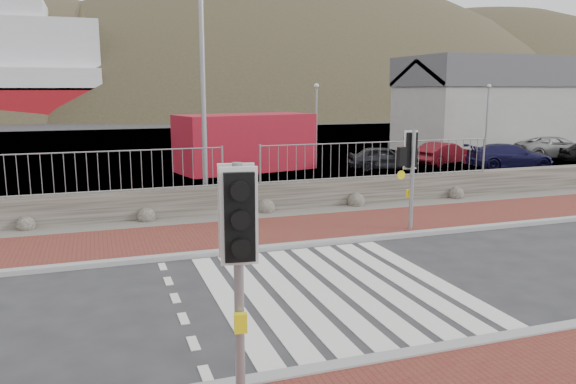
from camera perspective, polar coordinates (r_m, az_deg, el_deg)
name	(u,v)px	position (r m, az deg, el deg)	size (l,w,h in m)	color
ground	(334,289)	(11.15, 4.67, -9.78)	(220.00, 220.00, 0.00)	#28282B
sidewalk_far	(267,232)	(15.18, -2.18, -4.11)	(40.00, 3.00, 0.08)	brown
kerb_near	(417,354)	(8.69, 12.94, -15.73)	(40.00, 0.25, 0.12)	gray
kerb_far	(284,246)	(13.80, -0.36, -5.55)	(40.00, 0.25, 0.12)	gray
zebra_crossing	(334,289)	(11.15, 4.67, -9.75)	(4.62, 5.60, 0.01)	silver
gravel_strip	(247,217)	(17.05, -4.14, -2.54)	(40.00, 1.50, 0.06)	#59544C
stone_wall	(241,199)	(17.72, -4.82, -0.67)	(40.00, 0.60, 0.90)	#433E37
railing	(241,156)	(17.37, -4.77, 3.68)	(18.07, 0.07, 1.22)	gray
quay	(163,149)	(37.90, -12.56, 4.33)	(120.00, 40.00, 0.50)	#4C4C4F
water	(130,121)	(72.69, -15.80, 6.98)	(220.00, 50.00, 0.05)	#3F4C54
harbor_building	(499,104)	(38.18, 20.62, 8.37)	(12.20, 6.20, 5.80)	#9E9E99
hills_backdrop	(167,244)	(101.71, -12.22, -5.18)	(254.00, 90.00, 100.00)	#32341F
traffic_signal_near	(238,233)	(6.57, -5.09, -4.19)	(0.46, 0.32, 3.02)	gray
traffic_signal_far	(412,159)	(15.38, 12.46, 3.32)	(0.66, 0.25, 2.78)	gray
streetlight	(206,54)	(18.08, -8.28, 13.74)	(1.80, 0.76, 8.76)	gray
shipping_container	(245,142)	(26.99, -4.36, 5.05)	(6.42, 2.68, 2.68)	maroon
car_a	(383,158)	(27.61, 9.64, 3.44)	(1.34, 3.33, 1.14)	black
car_b	(444,153)	(30.11, 15.56, 3.80)	(1.23, 3.53, 1.16)	#580C14
car_c	(510,156)	(29.61, 21.61, 3.40)	(1.71, 4.20, 1.22)	#131239
car_d	(557,148)	(35.03, 25.68, 4.08)	(2.03, 4.40, 1.22)	gray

